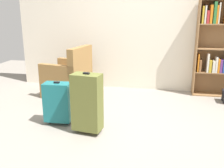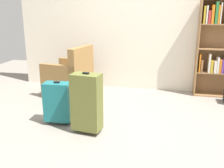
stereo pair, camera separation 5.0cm
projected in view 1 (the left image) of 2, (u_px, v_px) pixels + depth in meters
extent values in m
plane|color=gray|center=(122.00, 129.00, 3.43)|extent=(8.34, 8.34, 0.00)
cube|color=beige|center=(138.00, 22.00, 4.90)|extent=(4.77, 0.10, 2.60)
cube|color=olive|center=(196.00, 49.00, 4.64)|extent=(0.02, 0.27, 1.69)
cube|color=orange|center=(198.00, 62.00, 4.67)|extent=(0.02, 0.19, 0.32)
cube|color=brown|center=(200.00, 65.00, 4.67)|extent=(0.04, 0.18, 0.22)
cube|color=silver|center=(208.00, 63.00, 4.62)|extent=(0.03, 0.15, 0.33)
cube|color=gold|center=(210.00, 66.00, 4.63)|extent=(0.04, 0.17, 0.22)
cube|color=silver|center=(213.00, 66.00, 4.62)|extent=(0.04, 0.16, 0.21)
cube|color=silver|center=(216.00, 64.00, 4.61)|extent=(0.03, 0.17, 0.27)
cube|color=orange|center=(218.00, 65.00, 4.62)|extent=(0.03, 0.20, 0.24)
cube|color=#66337F|center=(220.00, 66.00, 4.60)|extent=(0.04, 0.18, 0.23)
cube|color=#264C99|center=(223.00, 66.00, 4.58)|extent=(0.04, 0.15, 0.23)
cube|color=gold|center=(202.00, 15.00, 4.46)|extent=(0.03, 0.23, 0.29)
cube|color=silver|center=(205.00, 15.00, 4.42)|extent=(0.02, 0.16, 0.30)
cube|color=#B22D2D|center=(207.00, 17.00, 4.43)|extent=(0.04, 0.19, 0.22)
cube|color=orange|center=(211.00, 14.00, 4.42)|extent=(0.04, 0.20, 0.31)
cube|color=#2D7238|center=(215.00, 13.00, 4.38)|extent=(0.04, 0.16, 0.36)
cube|color=orange|center=(217.00, 14.00, 4.39)|extent=(0.03, 0.18, 0.30)
cube|color=silver|center=(219.00, 13.00, 4.39)|extent=(0.02, 0.20, 0.34)
cube|color=olive|center=(67.00, 84.00, 4.76)|extent=(0.82, 0.82, 0.40)
cube|color=tan|center=(67.00, 72.00, 4.69)|extent=(0.66, 0.60, 0.08)
cube|color=olive|center=(80.00, 61.00, 4.53)|extent=(0.25, 0.71, 0.50)
cube|color=olive|center=(75.00, 65.00, 4.94)|extent=(0.71, 0.23, 0.22)
cube|color=olive|center=(57.00, 71.00, 4.40)|extent=(0.71, 0.23, 0.22)
cylinder|color=#1E7F4C|center=(91.00, 97.00, 4.51)|extent=(0.08, 0.08, 0.10)
torus|color=#1E7F4C|center=(94.00, 97.00, 4.50)|extent=(0.06, 0.01, 0.06)
cube|color=brown|center=(87.00, 102.00, 3.22)|extent=(0.39, 0.26, 0.72)
cube|color=black|center=(86.00, 73.00, 3.12)|extent=(0.08, 0.05, 0.02)
cylinder|color=black|center=(79.00, 129.00, 3.36)|extent=(0.06, 0.06, 0.05)
cylinder|color=black|center=(97.00, 132.00, 3.28)|extent=(0.06, 0.06, 0.05)
cube|color=#19666B|center=(58.00, 102.00, 3.50)|extent=(0.37, 0.22, 0.53)
cube|color=black|center=(57.00, 82.00, 3.43)|extent=(0.07, 0.04, 0.02)
cylinder|color=black|center=(50.00, 121.00, 3.60)|extent=(0.05, 0.05, 0.05)
cylinder|color=black|center=(68.00, 122.00, 3.57)|extent=(0.05, 0.05, 0.05)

